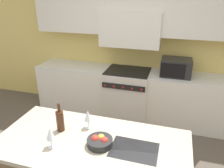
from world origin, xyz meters
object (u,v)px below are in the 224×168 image
at_px(microwave, 176,67).
at_px(wine_bottle, 60,120).
at_px(wine_glass_near, 50,134).
at_px(fruit_bowl, 100,141).
at_px(range_stove, 127,94).
at_px(wine_glass_far, 88,116).

height_order(microwave, wine_bottle, wine_bottle).
bearing_deg(wine_glass_near, fruit_bowl, 20.14).
bearing_deg(fruit_bowl, range_stove, 95.28).
height_order(range_stove, microwave, microwave).
xyz_separation_m(range_stove, wine_bottle, (-0.28, -1.93, 0.56)).
xyz_separation_m(microwave, wine_glass_far, (-0.85, -1.82, -0.02)).
relative_size(microwave, wine_glass_near, 2.35).
height_order(wine_glass_near, fruit_bowl, wine_glass_near).
bearing_deg(wine_glass_far, wine_bottle, -153.88).
height_order(wine_glass_near, wine_glass_far, same).
relative_size(wine_glass_near, fruit_bowl, 0.86).
relative_size(range_stove, microwave, 1.88).
xyz_separation_m(wine_bottle, fruit_bowl, (0.47, -0.11, -0.08)).
distance_m(wine_glass_far, fruit_bowl, 0.33).
xyz_separation_m(range_stove, wine_glass_far, (-0.03, -1.80, 0.58)).
distance_m(range_stove, wine_glass_far, 1.89).
distance_m(wine_bottle, wine_glass_near, 0.27).
height_order(range_stove, wine_bottle, wine_bottle).
relative_size(range_stove, fruit_bowl, 3.78).
bearing_deg(wine_bottle, range_stove, 81.60).
height_order(wine_bottle, wine_glass_far, wine_bottle).
relative_size(wine_glass_near, wine_glass_far, 1.00).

